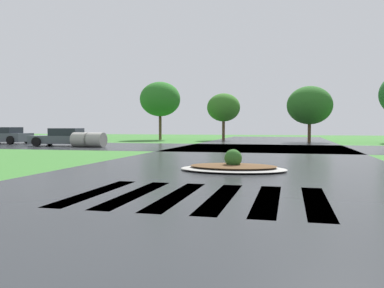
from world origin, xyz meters
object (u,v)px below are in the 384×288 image
(car_dark_suv, at_px, (64,138))
(car_blue_compact, at_px, (4,136))
(median_island, at_px, (233,167))
(drainage_pipe_stack, at_px, (89,140))

(car_dark_suv, bearing_deg, car_blue_compact, -23.24)
(median_island, xyz_separation_m, car_blue_compact, (-20.53, 15.01, 0.50))
(car_blue_compact, bearing_deg, drainage_pipe_stack, 163.66)
(car_dark_suv, distance_m, drainage_pipe_stack, 2.66)
(car_blue_compact, bearing_deg, median_island, 146.61)
(median_island, height_order, car_dark_suv, car_dark_suv)
(drainage_pipe_stack, bearing_deg, car_dark_suv, 157.22)
(car_blue_compact, relative_size, drainage_pipe_stack, 1.83)
(median_island, distance_m, car_dark_suv, 18.90)
(car_dark_suv, bearing_deg, drainage_pipe_stack, 151.71)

